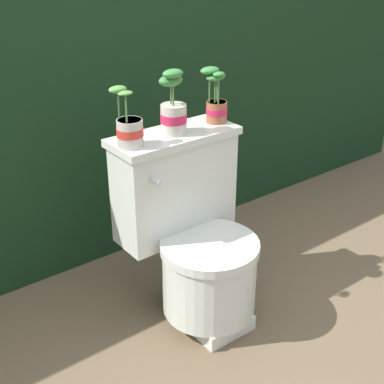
{
  "coord_description": "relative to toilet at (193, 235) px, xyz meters",
  "views": [
    {
      "loc": [
        -1.16,
        -1.42,
        1.49
      ],
      "look_at": [
        -0.02,
        0.07,
        0.56
      ],
      "focal_mm": 50.0,
      "sensor_mm": 36.0,
      "label": 1
    }
  ],
  "objects": [
    {
      "name": "ground_plane",
      "position": [
        0.02,
        -0.06,
        -0.36
      ],
      "size": [
        12.0,
        12.0,
        0.0
      ],
      "primitive_type": "plane",
      "color": "brown"
    },
    {
      "name": "potted_plant_middle",
      "position": [
        0.21,
        0.12,
        0.5
      ],
      "size": [
        0.12,
        0.09,
        0.23
      ],
      "color": "#9E5638",
      "rests_on": "toilet"
    },
    {
      "name": "hedge_backdrop",
      "position": [
        0.02,
        1.13,
        0.3
      ],
      "size": [
        4.35,
        1.09,
        1.33
      ],
      "color": "black",
      "rests_on": "ground"
    },
    {
      "name": "toilet",
      "position": [
        0.0,
        0.0,
        0.0
      ],
      "size": [
        0.52,
        0.54,
        0.77
      ],
      "color": "silver",
      "rests_on": "ground"
    },
    {
      "name": "potted_plant_midleft",
      "position": [
        -0.0,
        0.12,
        0.5
      ],
      "size": [
        0.1,
        0.1,
        0.25
      ],
      "color": "beige",
      "rests_on": "toilet"
    },
    {
      "name": "potted_plant_left",
      "position": [
        -0.21,
        0.11,
        0.47
      ],
      "size": [
        0.11,
        0.11,
        0.22
      ],
      "color": "beige",
      "rests_on": "toilet"
    }
  ]
}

